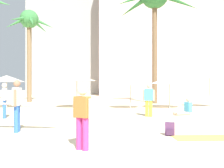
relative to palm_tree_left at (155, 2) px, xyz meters
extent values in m
plane|color=beige|center=(-2.94, -15.89, -8.61)|extent=(120.00, 120.00, 0.00)
cube|color=beige|center=(5.81, 16.59, 0.95)|extent=(22.52, 8.94, 19.13)
cylinder|color=brown|center=(0.00, -0.03, -4.03)|extent=(0.43, 0.43, 9.17)
cone|color=#2D6B33|center=(2.18, 0.05, -0.04)|extent=(3.40, 0.63, 1.68)
cone|color=#2D6B33|center=(0.37, 2.15, 0.04)|extent=(1.07, 3.45, 1.52)
cone|color=#2D6B33|center=(-1.68, 1.34, -0.08)|extent=(2.93, 2.52, 1.76)
cylinder|color=brown|center=(-11.16, 1.52, -4.84)|extent=(0.42, 0.42, 7.56)
sphere|color=#387A3D|center=(-11.16, 1.52, -1.06)|extent=(1.66, 1.66, 1.66)
cone|color=#387A3D|center=(-9.90, 1.69, -1.44)|extent=(1.90, 0.62, 1.09)
cone|color=#387A3D|center=(-10.50, 2.56, -1.50)|extent=(1.29, 1.74, 1.22)
cone|color=#387A3D|center=(-11.94, 2.59, -1.29)|extent=(1.41, 1.77, 0.82)
cone|color=#387A3D|center=(-12.40, 1.34, -1.49)|extent=(1.87, 0.63, 1.19)
cone|color=#387A3D|center=(-11.71, 0.32, -1.34)|extent=(1.12, 1.89, 0.90)
cone|color=#387A3D|center=(-10.59, 0.43, -1.53)|extent=(1.17, 1.77, 1.26)
cylinder|color=gray|center=(0.34, -4.35, -7.56)|extent=(0.06, 0.06, 2.12)
cone|color=white|center=(0.34, -4.35, -6.73)|extent=(2.70, 2.70, 0.46)
cylinder|color=gray|center=(-2.33, -4.64, -7.54)|extent=(0.06, 0.06, 2.15)
cone|color=white|center=(-2.33, -4.64, -6.74)|extent=(2.19, 2.19, 0.54)
cylinder|color=gray|center=(3.32, -3.63, -7.41)|extent=(0.06, 0.06, 2.40)
cone|color=beige|center=(3.32, -3.63, -6.39)|extent=(2.12, 2.12, 0.36)
cylinder|color=gray|center=(-5.97, -4.24, -7.49)|extent=(0.06, 0.06, 2.25)
cone|color=beige|center=(-5.97, -4.24, -6.56)|extent=(2.69, 2.69, 0.39)
cylinder|color=gray|center=(-10.79, -4.27, -7.50)|extent=(0.06, 0.06, 2.23)
cone|color=beige|center=(-10.79, -4.27, -6.61)|extent=(2.45, 2.45, 0.45)
cube|color=#F4CC4C|center=(-0.59, -13.94, -8.61)|extent=(2.01, 0.95, 0.01)
cube|color=#4F2E52|center=(-1.61, -13.57, -8.40)|extent=(0.33, 0.24, 0.42)
cube|color=#3F2542|center=(-1.64, -13.69, -8.49)|extent=(0.22, 0.11, 0.18)
cylinder|color=blue|center=(-6.72, -12.96, -8.15)|extent=(0.18, 0.18, 0.92)
cylinder|color=blue|center=(-6.70, -13.15, -8.15)|extent=(0.18, 0.18, 0.92)
cube|color=white|center=(-6.71, -13.06, -7.39)|extent=(0.26, 0.42, 0.60)
sphere|color=#936B51|center=(-6.71, -13.06, -6.95)|extent=(0.26, 0.26, 0.24)
cylinder|color=#936B51|center=(-6.74, -12.81, -7.43)|extent=(0.11, 0.11, 0.57)
cylinder|color=#936B51|center=(-6.69, -13.30, -7.43)|extent=(0.11, 0.11, 0.57)
ellipsoid|color=beige|center=(-6.71, -12.76, -7.71)|extent=(2.71, 0.34, 0.31)
ellipsoid|color=#962067|center=(-6.71, -12.76, -7.71)|extent=(2.71, 0.37, 0.28)
cylinder|color=blue|center=(-8.71, -9.44, -8.17)|extent=(0.21, 0.21, 0.89)
cylinder|color=blue|center=(-8.63, -9.62, -8.17)|extent=(0.21, 0.21, 0.89)
cube|color=white|center=(-8.67, -9.53, -7.45)|extent=(0.37, 0.46, 0.55)
sphere|color=beige|center=(-8.67, -9.53, -7.04)|extent=(0.32, 0.32, 0.24)
cylinder|color=beige|center=(-8.77, -9.30, -7.49)|extent=(0.13, 0.13, 0.52)
cylinder|color=beige|center=(-8.57, -9.76, -7.49)|extent=(0.13, 0.13, 0.52)
cylinder|color=gold|center=(-1.75, -8.79, -8.21)|extent=(0.21, 0.21, 0.81)
cylinder|color=gold|center=(-1.56, -8.87, -8.21)|extent=(0.21, 0.21, 0.81)
cube|color=#4CB2DB|center=(-1.65, -8.83, -7.50)|extent=(0.46, 0.37, 0.59)
sphere|color=#D1A889|center=(-1.65, -8.83, -7.07)|extent=(0.32, 0.32, 0.24)
cylinder|color=#D1A889|center=(-1.88, -8.72, -7.54)|extent=(0.13, 0.13, 0.56)
cylinder|color=#D1A889|center=(-1.43, -8.93, -7.54)|extent=(0.13, 0.13, 0.56)
cylinder|color=#B7337F|center=(-4.09, -15.44, -8.21)|extent=(0.22, 0.22, 0.81)
cylinder|color=#B7337F|center=(-4.26, -15.34, -8.21)|extent=(0.22, 0.22, 0.81)
cube|color=orange|center=(-4.18, -15.39, -7.54)|extent=(0.46, 0.40, 0.53)
sphere|color=beige|center=(-4.18, -15.39, -7.13)|extent=(0.33, 0.33, 0.24)
cylinder|color=beige|center=(-3.97, -15.52, -7.57)|extent=(0.14, 0.14, 0.50)
cylinder|color=beige|center=(-4.39, -15.26, -7.57)|extent=(0.14, 0.14, 0.50)
cylinder|color=#D1A889|center=(0.22, -8.22, -8.53)|extent=(0.87, 0.54, 0.16)
cylinder|color=#D1A889|center=(0.13, -8.05, -8.53)|extent=(0.87, 0.54, 0.16)
cube|color=#4CB2DB|center=(0.58, -7.94, -8.22)|extent=(0.38, 0.46, 0.55)
sphere|color=#D1A889|center=(0.58, -7.94, -7.81)|extent=(0.32, 0.32, 0.24)
camera|label=1|loc=(-3.36, -21.80, -6.96)|focal=41.29mm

